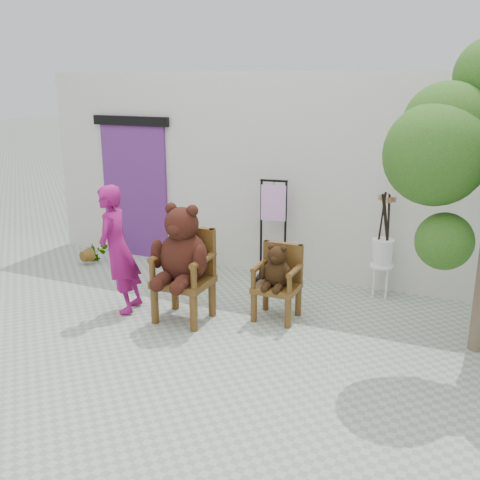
{
  "coord_description": "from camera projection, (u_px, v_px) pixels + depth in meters",
  "views": [
    {
      "loc": [
        2.29,
        -5.07,
        2.92
      ],
      "look_at": [
        -0.45,
        1.12,
        0.95
      ],
      "focal_mm": 42.0,
      "sensor_mm": 36.0,
      "label": 1
    }
  ],
  "objects": [
    {
      "name": "chair_small",
      "position": [
        278.0,
        274.0,
        6.93
      ],
      "size": [
        0.53,
        0.52,
        0.97
      ],
      "color": "#492D0F",
      "rests_on": "ground"
    },
    {
      "name": "stool_bucket",
      "position": [
        383.0,
        252.0,
        7.6
      ],
      "size": [
        0.32,
        0.32,
        1.45
      ],
      "rotation": [
        0.0,
        0.0,
        0.13
      ],
      "color": "white",
      "rests_on": "ground"
    },
    {
      "name": "back_wall",
      "position": [
        321.0,
        175.0,
        8.46
      ],
      "size": [
        9.0,
        1.0,
        3.0
      ],
      "primitive_type": "cube",
      "color": "silver",
      "rests_on": "ground"
    },
    {
      "name": "display_stand",
      "position": [
        273.0,
        242.0,
        8.24
      ],
      "size": [
        0.5,
        0.42,
        1.51
      ],
      "rotation": [
        0.0,
        0.0,
        0.16
      ],
      "color": "black",
      "rests_on": "ground"
    },
    {
      "name": "chair_big",
      "position": [
        183.0,
        256.0,
        6.81
      ],
      "size": [
        0.73,
        0.78,
        1.48
      ],
      "color": "#492D0F",
      "rests_on": "ground"
    },
    {
      "name": "ground_plane",
      "position": [
        237.0,
        354.0,
        6.16
      ],
      "size": [
        60.0,
        60.0,
        0.0
      ],
      "primitive_type": "plane",
      "color": "#979E8E",
      "rests_on": "ground"
    },
    {
      "name": "cafe_table",
      "position": [
        189.0,
        251.0,
        8.31
      ],
      "size": [
        0.6,
        0.6,
        0.7
      ],
      "rotation": [
        0.0,
        0.0,
        -0.12
      ],
      "color": "white",
      "rests_on": "ground"
    },
    {
      "name": "potted_plant",
      "position": [
        93.0,
        252.0,
        9.07
      ],
      "size": [
        0.42,
        0.39,
        0.4
      ],
      "primitive_type": "imported",
      "rotation": [
        0.0,
        0.0,
        -0.26
      ],
      "color": "#193B10",
      "rests_on": "ground"
    },
    {
      "name": "person",
      "position": [
        118.0,
        250.0,
        7.1
      ],
      "size": [
        0.51,
        0.67,
        1.64
      ],
      "primitive_type": "imported",
      "rotation": [
        0.0,
        0.0,
        -1.35
      ],
      "color": "#8F1161",
      "rests_on": "ground"
    },
    {
      "name": "doorway",
      "position": [
        135.0,
        188.0,
        9.26
      ],
      "size": [
        1.4,
        0.11,
        2.33
      ],
      "color": "#59246D",
      "rests_on": "ground"
    }
  ]
}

